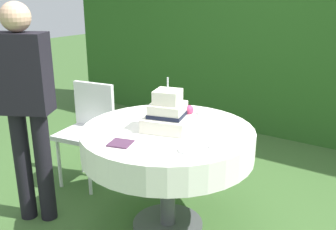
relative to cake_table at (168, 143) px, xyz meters
name	(u,v)px	position (x,y,z in m)	size (l,w,h in m)	color
ground_plane	(168,224)	(0.00, 0.00, -0.66)	(20.00, 20.00, 0.00)	#3D602D
foliage_hedge	(286,22)	(0.00, 2.41, 0.66)	(5.99, 0.45, 2.64)	#28561E
cake_table	(168,143)	(0.00, 0.00, 0.00)	(1.19, 1.19, 0.76)	#4C4C51
wedding_cake	(169,114)	(0.01, 0.00, 0.21)	(0.36, 0.36, 0.36)	silver
serving_plate_near	(205,113)	(0.05, 0.44, 0.11)	(0.13, 0.13, 0.01)	white
serving_plate_far	(187,150)	(0.31, -0.25, 0.11)	(0.11, 0.11, 0.01)	white
serving_plate_left	(217,146)	(0.43, -0.09, 0.11)	(0.12, 0.12, 0.01)	white
serving_plate_right	(218,119)	(0.20, 0.36, 0.11)	(0.10, 0.10, 0.01)	white
napkin_stack	(120,143)	(-0.09, -0.39, 0.11)	(0.13, 0.13, 0.01)	#4C2D47
garden_chair	(89,124)	(-0.99, 0.21, -0.12)	(0.46, 0.46, 0.89)	white
standing_person	(26,101)	(-0.88, -0.47, 0.27)	(0.41, 0.35, 1.60)	black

